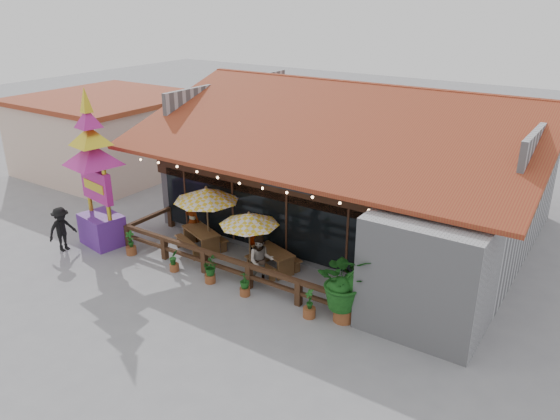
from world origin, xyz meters
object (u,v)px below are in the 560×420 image
Objects in this scene: picnic_table_right at (273,257)px; pedestrian at (62,229)px; picnic_table_left at (201,236)px; thai_sign_tower at (93,159)px; umbrella_right at (249,219)px; umbrella_left at (206,195)px; tropical_plant at (345,282)px.

pedestrian reaches higher than picnic_table_right.
picnic_table_left is 5.07m from thai_sign_tower.
umbrella_left is at bearing 170.08° from umbrella_right.
pedestrian is at bearing -146.87° from umbrella_left.
umbrella_right is at bearing -147.06° from picnic_table_right.
picnic_table_left is 5.42m from pedestrian.
umbrella_right is (2.31, -0.40, -0.33)m from umbrella_left.
thai_sign_tower is (-3.67, -1.79, 3.01)m from picnic_table_left.
tropical_plant is (6.70, -1.47, -1.00)m from umbrella_left.
umbrella_left is 1.40× the size of picnic_table_right.
tropical_plant is 11.61m from pedestrian.
tropical_plant is at bearing -78.76° from pedestrian.
picnic_table_left is at bearing 168.83° from tropical_plant.
tropical_plant is (3.67, -1.53, 0.81)m from picnic_table_right.
umbrella_left is 1.07× the size of umbrella_right.
picnic_table_right is 1.12× the size of pedestrian.
thai_sign_tower is 3.76× the size of pedestrian.
picnic_table_right is 0.30× the size of thai_sign_tower.
pedestrian is at bearing -159.04° from umbrella_right.
umbrella_right is at bearing 13.14° from thai_sign_tower.
umbrella_right reaches higher than pedestrian.
picnic_table_right is (0.71, 0.46, -1.48)m from umbrella_right.
tropical_plant is at bearing -22.59° from picnic_table_right.
umbrella_right reaches higher than picnic_table_right.
umbrella_left reaches higher than pedestrian.
pedestrian is (-4.48, -3.04, 0.34)m from picnic_table_left.
umbrella_right is 1.31× the size of picnic_table_right.
picnic_table_right is (3.03, 0.06, -1.81)m from umbrella_left.
umbrella_left is 1.20× the size of tropical_plant.
umbrella_left is at bearing -53.83° from pedestrian.
umbrella_left is 1.82m from picnic_table_left.
picnic_table_left is 7.19m from tropical_plant.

